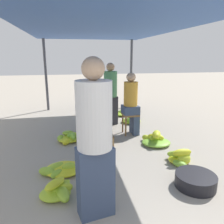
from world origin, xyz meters
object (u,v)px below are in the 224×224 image
object	(u,v)px
crate_near	(103,139)
basin_black	(195,180)
banana_pile_left_0	(69,138)
banana_pile_right_1	(180,157)
vendor_seated	(131,102)
shopper_walking_mid	(110,93)
vendor_foreground	(95,139)
crate_mid	(95,128)
banana_pile_right_2	(132,119)
banana_pile_left_2	(57,191)
banana_pile_right_0	(123,113)
banana_pile_left_1	(61,169)
banana_pile_right_3	(155,140)
stool	(130,118)

from	to	relation	value
crate_near	basin_black	bearing A→B (deg)	-59.80
banana_pile_left_0	banana_pile_right_1	xyz separation A→B (m)	(1.78, -1.32, 0.02)
vendor_seated	banana_pile_right_1	xyz separation A→B (m)	(0.41, -1.50, -0.63)
shopper_walking_mid	vendor_seated	bearing A→B (deg)	-68.67
vendor_foreground	crate_near	distance (m)	2.15
vendor_seated	banana_pile_left_0	xyz separation A→B (m)	(-1.37, -0.18, -0.65)
crate_mid	shopper_walking_mid	world-z (taller)	shopper_walking_mid
vendor_foreground	banana_pile_left_0	xyz separation A→B (m)	(-0.27, 2.24, -0.81)
vendor_seated	banana_pile_right_2	xyz separation A→B (m)	(0.25, 0.79, -0.63)
banana_pile_right_2	shopper_walking_mid	bearing A→B (deg)	178.86
vendor_foreground	banana_pile_left_2	distance (m)	1.00
banana_pile_right_0	crate_mid	xyz separation A→B (m)	(-1.02, -1.41, 0.05)
basin_black	banana_pile_left_1	xyz separation A→B (m)	(-1.78, 0.72, -0.03)
banana_pile_right_0	banana_pile_left_1	bearing A→B (deg)	-119.57
basin_black	shopper_walking_mid	xyz separation A→B (m)	(-0.59, 2.96, 0.72)
banana_pile_left_2	vendor_seated	bearing A→B (deg)	52.82
banana_pile_right_1	banana_pile_left_2	bearing A→B (deg)	-164.89
banana_pile_right_2	banana_pile_right_3	bearing A→B (deg)	-87.77
vendor_seated	banana_pile_left_2	bearing A→B (deg)	-127.18
banana_pile_left_0	banana_pile_left_2	xyz separation A→B (m)	(-0.16, -1.84, 0.01)
banana_pile_right_2	banana_pile_left_1	bearing A→B (deg)	-128.24
basin_black	banana_pile_right_0	bearing A→B (deg)	90.76
banana_pile_left_2	banana_pile_right_3	world-z (taller)	banana_pile_right_3
crate_near	banana_pile_right_1	bearing A→B (deg)	-42.82
banana_pile_left_0	banana_pile_right_0	distance (m)	2.40
banana_pile_left_2	banana_pile_right_1	world-z (taller)	banana_pile_right_1
banana_pile_left_2	banana_pile_right_0	xyz separation A→B (m)	(1.76, 3.64, -0.02)
vendor_seated	banana_pile_left_1	distance (m)	2.19
vendor_foreground	crate_mid	world-z (taller)	vendor_foreground
banana_pile_left_2	shopper_walking_mid	world-z (taller)	shopper_walking_mid
banana_pile_right_1	banana_pile_right_0	bearing A→B (deg)	93.38
banana_pile_right_0	crate_near	xyz separation A→B (m)	(-0.94, -2.07, 0.03)
vendor_seated	banana_pile_right_0	distance (m)	1.76
banana_pile_left_1	crate_near	xyz separation A→B (m)	(0.79, 0.99, 0.04)
vendor_seated	banana_pile_right_1	distance (m)	1.67
stool	banana_pile_left_2	world-z (taller)	stool
banana_pile_left_0	vendor_foreground	bearing A→B (deg)	-83.01
basin_black	vendor_foreground	bearing A→B (deg)	-169.40
banana_pile_right_2	banana_pile_right_3	distance (m)	1.47
basin_black	banana_pile_right_1	size ratio (longest dim) A/B	1.04
banana_pile_right_0	banana_pile_right_1	xyz separation A→B (m)	(0.18, -3.11, 0.03)
crate_mid	banana_pile_right_3	bearing A→B (deg)	-38.80
crate_mid	banana_pile_left_0	bearing A→B (deg)	-146.34
stool	banana_pile_left_2	size ratio (longest dim) A/B	0.98
vendor_foreground	shopper_walking_mid	bearing A→B (deg)	76.31
vendor_foreground	vendor_seated	distance (m)	2.66
vendor_seated	basin_black	bearing A→B (deg)	-82.71
banana_pile_right_0	banana_pile_left_0	bearing A→B (deg)	-131.66
stool	banana_pile_right_3	bearing A→B (deg)	-64.18
banana_pile_right_2	crate_near	xyz separation A→B (m)	(-0.97, -1.24, 0.00)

